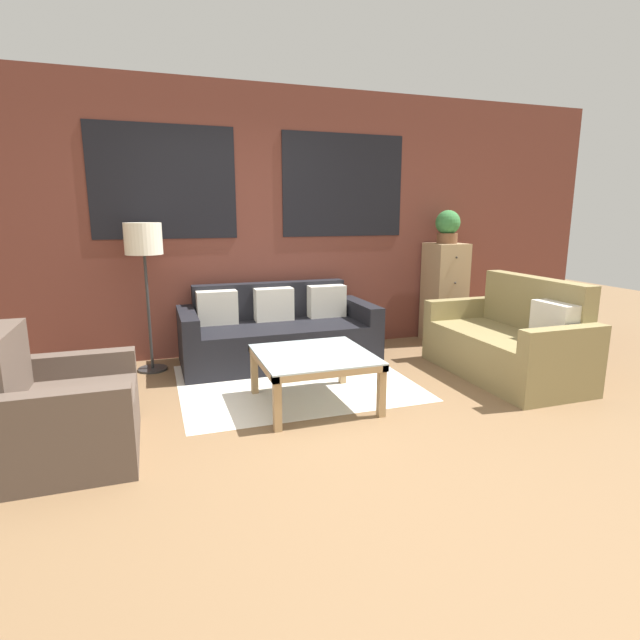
{
  "coord_description": "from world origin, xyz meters",
  "views": [
    {
      "loc": [
        -1.13,
        -2.91,
        1.5
      ],
      "look_at": [
        0.3,
        1.29,
        0.55
      ],
      "focal_mm": 28.0,
      "sensor_mm": 36.0,
      "label": 1
    }
  ],
  "objects_px": {
    "couch_dark": "(278,334)",
    "floor_lamp": "(144,246)",
    "coffee_table": "(314,361)",
    "settee_vintage": "(509,344)",
    "drawer_cabinet": "(444,293)",
    "armchair_corner": "(62,415)",
    "potted_plant": "(448,226)"
  },
  "relations": [
    {
      "from": "couch_dark",
      "to": "floor_lamp",
      "type": "distance_m",
      "value": 1.54
    },
    {
      "from": "coffee_table",
      "to": "settee_vintage",
      "type": "bearing_deg",
      "value": 2.93
    },
    {
      "from": "couch_dark",
      "to": "drawer_cabinet",
      "type": "relative_size",
      "value": 1.68
    },
    {
      "from": "armchair_corner",
      "to": "coffee_table",
      "type": "xyz_separation_m",
      "value": [
        1.76,
        0.33,
        0.08
      ]
    },
    {
      "from": "couch_dark",
      "to": "coffee_table",
      "type": "distance_m",
      "value": 1.27
    },
    {
      "from": "floor_lamp",
      "to": "drawer_cabinet",
      "type": "height_order",
      "value": "floor_lamp"
    },
    {
      "from": "couch_dark",
      "to": "drawer_cabinet",
      "type": "xyz_separation_m",
      "value": [
        2.08,
        0.2,
        0.29
      ]
    },
    {
      "from": "settee_vintage",
      "to": "floor_lamp",
      "type": "xyz_separation_m",
      "value": [
        -3.17,
        1.26,
        0.89
      ]
    },
    {
      "from": "potted_plant",
      "to": "coffee_table",
      "type": "bearing_deg",
      "value": -145.19
    },
    {
      "from": "floor_lamp",
      "to": "drawer_cabinet",
      "type": "bearing_deg",
      "value": 1.86
    },
    {
      "from": "settee_vintage",
      "to": "coffee_table",
      "type": "bearing_deg",
      "value": -177.07
    },
    {
      "from": "potted_plant",
      "to": "armchair_corner",
      "type": "bearing_deg",
      "value": -155.14
    },
    {
      "from": "coffee_table",
      "to": "potted_plant",
      "type": "distance_m",
      "value": 2.75
    },
    {
      "from": "settee_vintage",
      "to": "potted_plant",
      "type": "distance_m",
      "value": 1.73
    },
    {
      "from": "coffee_table",
      "to": "potted_plant",
      "type": "xyz_separation_m",
      "value": [
        2.11,
        1.46,
        1.0
      ]
    },
    {
      "from": "settee_vintage",
      "to": "coffee_table",
      "type": "height_order",
      "value": "settee_vintage"
    },
    {
      "from": "coffee_table",
      "to": "drawer_cabinet",
      "type": "relative_size",
      "value": 0.76
    },
    {
      "from": "drawer_cabinet",
      "to": "floor_lamp",
      "type": "bearing_deg",
      "value": -178.14
    },
    {
      "from": "floor_lamp",
      "to": "coffee_table",
      "type": "bearing_deg",
      "value": -48.07
    },
    {
      "from": "settee_vintage",
      "to": "drawer_cabinet",
      "type": "height_order",
      "value": "drawer_cabinet"
    },
    {
      "from": "armchair_corner",
      "to": "potted_plant",
      "type": "xyz_separation_m",
      "value": [
        3.86,
        1.79,
        1.08
      ]
    },
    {
      "from": "couch_dark",
      "to": "armchair_corner",
      "type": "distance_m",
      "value": 2.39
    },
    {
      "from": "settee_vintage",
      "to": "drawer_cabinet",
      "type": "distance_m",
      "value": 1.4
    },
    {
      "from": "settee_vintage",
      "to": "coffee_table",
      "type": "xyz_separation_m",
      "value": [
        -1.95,
        -0.1,
        0.05
      ]
    },
    {
      "from": "couch_dark",
      "to": "potted_plant",
      "type": "height_order",
      "value": "potted_plant"
    },
    {
      "from": "floor_lamp",
      "to": "drawer_cabinet",
      "type": "xyz_separation_m",
      "value": [
        3.33,
        0.11,
        -0.62
      ]
    },
    {
      "from": "couch_dark",
      "to": "armchair_corner",
      "type": "height_order",
      "value": "armchair_corner"
    },
    {
      "from": "coffee_table",
      "to": "couch_dark",
      "type": "bearing_deg",
      "value": 88.94
    },
    {
      "from": "settee_vintage",
      "to": "armchair_corner",
      "type": "relative_size",
      "value": 1.64
    },
    {
      "from": "couch_dark",
      "to": "drawer_cabinet",
      "type": "height_order",
      "value": "drawer_cabinet"
    },
    {
      "from": "couch_dark",
      "to": "drawer_cabinet",
      "type": "distance_m",
      "value": 2.11
    },
    {
      "from": "coffee_table",
      "to": "potted_plant",
      "type": "height_order",
      "value": "potted_plant"
    }
  ]
}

